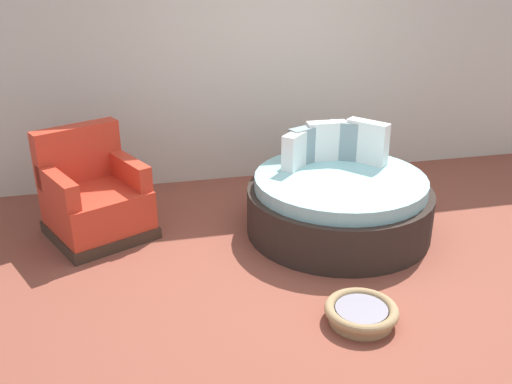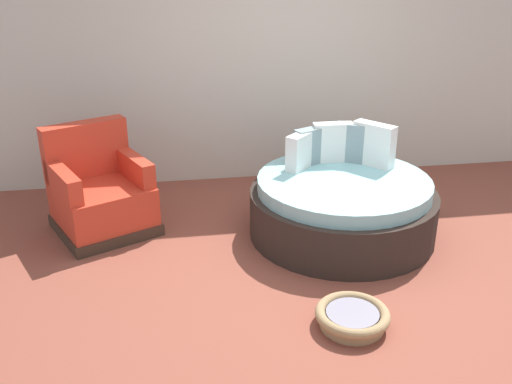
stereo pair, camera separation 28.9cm
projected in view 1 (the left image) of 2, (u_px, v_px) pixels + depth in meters
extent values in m
cube|color=brown|center=(329.00, 270.00, 4.60)|extent=(8.00, 8.00, 0.02)
cube|color=beige|center=(266.00, 50.00, 5.98)|extent=(8.00, 0.12, 2.76)
cylinder|color=#2D231E|center=(338.00, 210.00, 5.13)|extent=(1.64, 1.64, 0.41)
cylinder|color=#8CC6CC|center=(340.00, 183.00, 5.02)|extent=(1.51, 1.51, 0.12)
cube|color=white|center=(367.00, 142.00, 5.25)|extent=(0.34, 0.38, 0.39)
cube|color=gray|center=(348.00, 141.00, 5.32)|extent=(0.38, 0.28, 0.36)
cube|color=white|center=(326.00, 141.00, 5.32)|extent=(0.37, 0.13, 0.36)
cube|color=gray|center=(306.00, 145.00, 5.26)|extent=(0.35, 0.25, 0.34)
cube|color=white|center=(296.00, 150.00, 5.14)|extent=(0.31, 0.32, 0.32)
cube|color=#38281E|center=(100.00, 230.00, 5.12)|extent=(1.06, 1.06, 0.10)
cube|color=red|center=(98.00, 207.00, 5.03)|extent=(1.01, 1.01, 0.34)
cube|color=red|center=(78.00, 153.00, 5.09)|extent=(0.76, 0.47, 0.50)
cube|color=red|center=(57.00, 187.00, 4.74)|extent=(0.40, 0.67, 0.22)
cube|color=red|center=(128.00, 169.00, 5.10)|extent=(0.40, 0.67, 0.22)
cylinder|color=#9E7F56|center=(361.00, 318.00, 3.94)|extent=(0.44, 0.44, 0.06)
torus|color=#9E7F56|center=(361.00, 310.00, 3.91)|extent=(0.51, 0.51, 0.07)
cylinder|color=gray|center=(361.00, 311.00, 3.92)|extent=(0.36, 0.36, 0.05)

